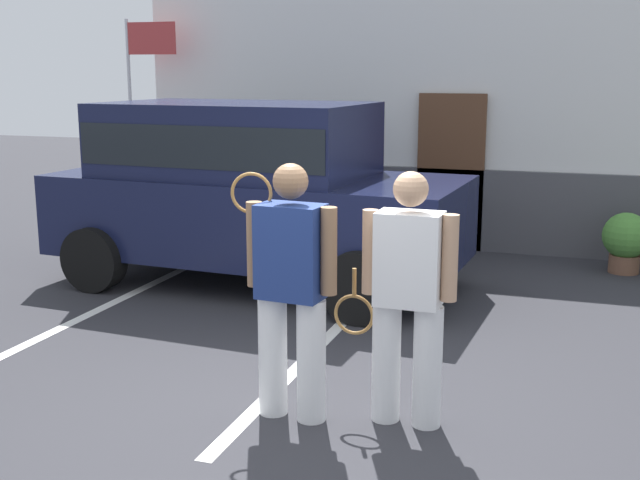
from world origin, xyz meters
TOP-DOWN VIEW (x-y plane):
  - ground_plane at (0.00, 0.00)m, footprint 40.00×40.00m
  - parking_stripe_0 at (-2.82, 1.50)m, footprint 0.12×4.40m
  - parking_stripe_1 at (-0.32, 1.50)m, footprint 0.12×4.40m
  - house_frontage at (0.00, 6.10)m, footprint 8.81×0.40m
  - parked_suv at (-1.77, 3.38)m, footprint 4.70×2.38m
  - tennis_player_man at (-0.04, 0.12)m, footprint 0.80×0.31m
  - tennis_player_woman at (0.74, 0.28)m, footprint 0.91×0.28m
  - potted_plant_by_porch at (2.32, 5.26)m, footprint 0.56×0.56m
  - flag_pole at (-4.40, 5.54)m, footprint 0.80×0.05m

SIDE VIEW (x-z plane):
  - ground_plane at x=0.00m, z-range 0.00..0.00m
  - parking_stripe_0 at x=-2.82m, z-range 0.00..0.01m
  - parking_stripe_1 at x=-0.32m, z-range 0.00..0.01m
  - potted_plant_by_porch at x=2.32m, z-range 0.04..0.77m
  - tennis_player_woman at x=0.74m, z-range 0.03..1.79m
  - tennis_player_man at x=-0.04m, z-range 0.04..1.84m
  - parked_suv at x=-1.77m, z-range 0.12..2.17m
  - house_frontage at x=0.00m, z-range -0.10..3.44m
  - flag_pole at x=-4.40m, z-range 0.60..3.72m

